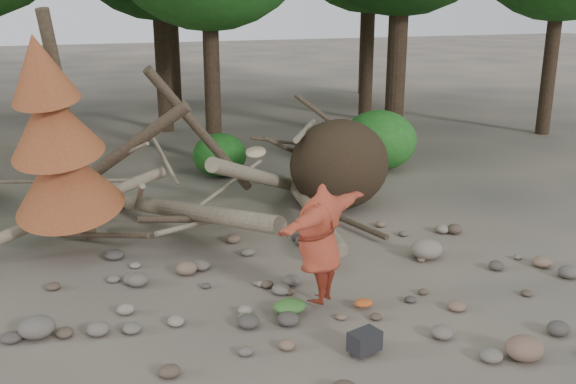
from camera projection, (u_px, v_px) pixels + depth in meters
name	position (u px, v px, depth m)	size (l,w,h in m)	color
ground	(298.00, 313.00, 9.50)	(120.00, 120.00, 0.00)	#514C44
deadfall_pile	(316.00, 169.00, 13.69)	(8.55, 5.24, 3.30)	#332619
dead_conifer	(57.00, 142.00, 10.89)	(2.06, 2.16, 4.35)	#4C3F30
bush_mid	(220.00, 155.00, 16.61)	(1.40, 1.40, 1.12)	#20631C
bush_right	(379.00, 140.00, 17.20)	(2.00, 2.00, 1.60)	#297524
frisbee_thrower	(320.00, 243.00, 9.44)	(2.19, 1.83, 2.41)	#A03824
backpack	(364.00, 345.00, 8.35)	(0.40, 0.27, 0.27)	black
cloth_green	(290.00, 309.00, 9.40)	(0.49, 0.41, 0.18)	#376B2B
cloth_orange	(364.00, 306.00, 9.59)	(0.28, 0.23, 0.10)	#B94F1F
boulder_front_right	(524.00, 348.00, 8.24)	(0.51, 0.46, 0.31)	brown
boulder_mid_right	(426.00, 249.00, 11.42)	(0.58, 0.52, 0.35)	gray
boulder_mid_left	(37.00, 327.00, 8.78)	(0.50, 0.45, 0.30)	#615B52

